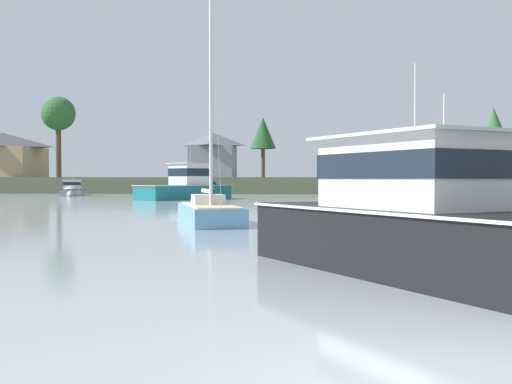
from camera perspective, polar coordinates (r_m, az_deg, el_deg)
name	(u,v)px	position (r m, az deg, el deg)	size (l,w,h in m)	color
far_shore_bank	(326,184)	(100.16, 6.45, 0.76)	(248.43, 57.06, 1.99)	#4C563D
cruiser_teal	(193,191)	(54.80, -5.84, 0.09)	(8.33, 9.74, 6.00)	#196B70
sailboat_skyblue	(209,218)	(25.09, -4.35, -2.39)	(3.87, 6.90, 9.86)	#669ECC
sailboat_yellow	(450,201)	(46.18, 17.42, -0.81)	(5.30, 6.21, 8.42)	gold
cruiser_grey	(72,192)	(68.28, -16.58, 0.01)	(4.00, 6.98, 3.22)	gray
cruiser_black	(448,245)	(11.43, 17.24, -4.64)	(7.12, 8.94, 4.88)	black
shore_tree_inland_c	(58,115)	(90.04, -17.76, 6.79)	(4.67, 4.67, 11.16)	brown
shore_tree_center	(493,127)	(105.31, 21.03, 5.61)	(4.92, 4.92, 11.18)	brown
shore_tree_right	(263,134)	(79.02, 0.65, 5.41)	(3.29, 3.29, 7.67)	brown
cottage_behind_trees	(3,154)	(101.35, -22.32, 3.23)	(11.52, 9.47, 6.81)	tan
cottage_near_water	(213,154)	(102.16, -4.00, 3.48)	(7.80, 6.58, 7.43)	gray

